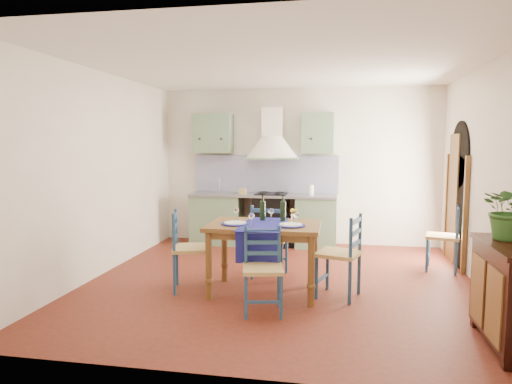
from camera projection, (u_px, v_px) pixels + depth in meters
floor at (281, 282)px, 5.98m from camera, size 5.00×5.00×0.00m
back_wall at (271, 186)px, 8.20m from camera, size 5.00×0.96×2.80m
right_wall at (483, 182)px, 5.67m from camera, size 0.26×5.00×2.80m
left_wall at (101, 174)px, 6.28m from camera, size 0.04×5.00×2.80m
ceiling at (282, 64)px, 5.69m from camera, size 5.00×5.00×0.01m
dining_table at (264, 232)px, 5.49m from camera, size 1.34×1.00×1.17m
chair_near at (263, 269)px, 4.89m from camera, size 0.50×0.50×0.92m
chair_far at (269, 239)px, 6.19m from camera, size 0.49×0.49×1.00m
chair_left at (189, 249)px, 5.64m from camera, size 0.57×0.57×0.99m
chair_right at (341, 255)px, 5.35m from camera, size 0.58×0.58×0.99m
chair_spare at (445, 237)px, 6.49m from camera, size 0.53×0.53×0.94m
potted_plant at (511, 209)px, 4.13m from camera, size 0.55×0.48×0.57m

